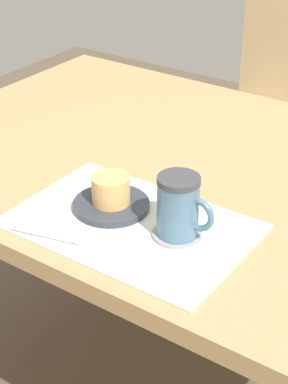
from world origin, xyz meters
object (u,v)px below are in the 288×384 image
at_px(coffee_mug, 179,206).
at_px(pastry_plate, 111,205).
at_px(wooden_chair, 272,120).
at_px(dining_table, 186,192).
at_px(pastry, 111,190).

bearing_deg(coffee_mug, pastry_plate, 177.27).
xyz_separation_m(wooden_chair, coffee_mug, (0.27, -0.99, 0.27)).
bearing_deg(dining_table, pastry, -94.15).
bearing_deg(pastry, coffee_mug, -2.73).
distance_m(pastry_plate, pastry, 0.03).
relative_size(dining_table, pastry_plate, 8.98).
relative_size(wooden_chair, pastry, 13.16).
relative_size(dining_table, wooden_chair, 1.38).
height_order(wooden_chair, pastry_plate, wooden_chair).
xyz_separation_m(dining_table, coffee_mug, (0.13, -0.24, 0.13)).
bearing_deg(wooden_chair, pastry_plate, 101.65).
relative_size(dining_table, pastry, 18.19).
bearing_deg(dining_table, coffee_mug, -61.35).
height_order(dining_table, pastry, pastry).
xyz_separation_m(pastry, coffee_mug, (0.15, -0.01, 0.02)).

